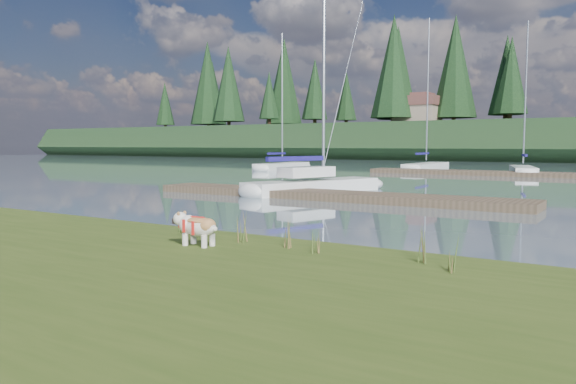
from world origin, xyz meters
The scene contains 21 objects.
ground centered at (0.00, 30.00, 0.00)m, with size 200.00×200.00×0.00m, color slate.
bank centered at (0.00, -6.00, 0.17)m, with size 60.00×9.00×0.35m, color #3A4A18.
bulldog centered at (-0.02, -3.08, 0.72)m, with size 0.97×0.43×0.59m.
sailboat_main centered at (-5.67, 11.77, 0.42)m, with size 3.89×8.03×11.51m.
dock_near centered at (-4.00, 9.00, 0.15)m, with size 16.00×2.00×0.30m, color #4C3D2C.
dock_far centered at (2.00, 30.00, 0.15)m, with size 26.00×2.20×0.30m, color #4C3D2C.
sailboat_bg_0 centered at (-19.65, 30.49, 0.32)m, with size 2.02×8.11×11.65m.
sailboat_bg_1 centered at (-9.03, 36.81, 0.33)m, with size 1.82×8.67×12.82m.
sailboat_bg_2 centered at (-0.84, 33.23, 0.33)m, with size 3.23×7.41×11.02m.
weed_0 centered at (0.48, -2.38, 0.63)m, with size 0.17×0.14×0.67m.
weed_1 centered at (1.51, -2.41, 0.60)m, with size 0.17×0.14×0.59m.
weed_2 centered at (3.91, -2.36, 0.62)m, with size 0.17×0.14×0.63m.
weed_3 centered at (-1.33, -2.12, 0.58)m, with size 0.17×0.14×0.54m.
weed_4 centered at (2.11, -2.53, 0.56)m, with size 0.17×0.14×0.49m.
weed_5 centered at (4.52, -2.74, 0.57)m, with size 0.17×0.14×0.53m.
mud_lip centered at (0.00, -1.60, 0.07)m, with size 60.00×0.50×0.14m, color #33281C.
conifer_0 centered at (-55.00, 67.00, 12.64)m, with size 5.72×5.72×14.15m.
conifer_1 centered at (-40.00, 71.00, 11.28)m, with size 4.40×4.40×11.30m.
conifer_2 centered at (-25.00, 68.00, 13.54)m, with size 6.60×6.60×16.05m.
conifer_3 centered at (-10.00, 72.00, 11.74)m, with size 4.84×4.84×12.25m.
house_0 centered at (-22.00, 70.00, 7.31)m, with size 6.30×5.30×4.65m.
Camera 1 is at (6.76, -10.66, 2.18)m, focal length 35.00 mm.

